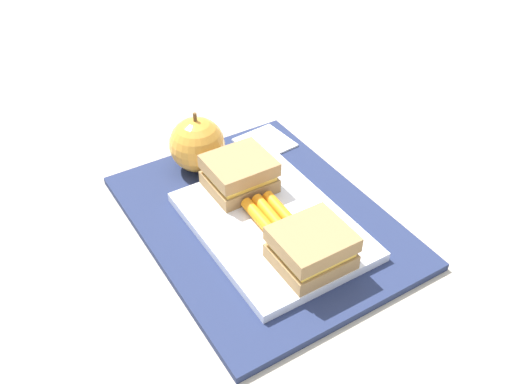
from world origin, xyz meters
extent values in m
plane|color=#B7AD99|center=(0.00, 0.00, 0.00)|extent=(2.40, 2.40, 0.00)
cube|color=navy|center=(0.00, 0.00, 0.01)|extent=(0.36, 0.28, 0.01)
cube|color=white|center=(-0.03, 0.00, 0.02)|extent=(0.23, 0.17, 0.01)
cube|color=#9E7A4C|center=(-0.10, 0.00, 0.03)|extent=(0.07, 0.08, 0.02)
cube|color=#F4CC4C|center=(-0.10, 0.00, 0.04)|extent=(0.07, 0.07, 0.01)
cube|color=#9E7A4C|center=(-0.10, 0.00, 0.06)|extent=(0.07, 0.08, 0.02)
cube|color=#9E7A4C|center=(0.05, 0.00, 0.03)|extent=(0.07, 0.08, 0.02)
cube|color=#F4CC4C|center=(0.05, 0.00, 0.04)|extent=(0.07, 0.07, 0.01)
cube|color=#9E7A4C|center=(0.05, 0.00, 0.06)|extent=(0.07, 0.08, 0.02)
cylinder|color=orange|center=(-0.03, -0.02, 0.03)|extent=(0.08, 0.01, 0.02)
cylinder|color=orange|center=(-0.03, 0.00, 0.03)|extent=(0.08, 0.01, 0.02)
cylinder|color=orange|center=(-0.02, 0.01, 0.03)|extent=(0.08, 0.01, 0.02)
sphere|color=gold|center=(0.13, 0.02, 0.05)|extent=(0.08, 0.08, 0.08)
cylinder|color=brown|center=(0.13, 0.02, 0.09)|extent=(0.01, 0.00, 0.01)
cube|color=white|center=(0.14, -0.09, 0.01)|extent=(0.08, 0.08, 0.00)
camera|label=1|loc=(-0.44, 0.28, 0.48)|focal=39.71mm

